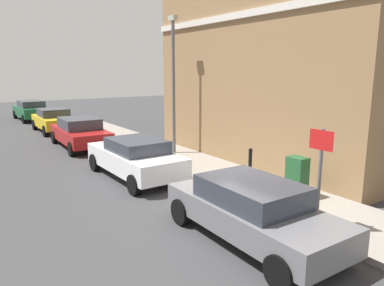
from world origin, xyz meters
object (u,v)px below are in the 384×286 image
object	(u,v)px
bollard_near_cabinet	(250,162)
lamppost	(173,80)
car_green	(31,110)
street_sign	(320,164)
car_yellow	(54,120)
car_white	(135,157)
utility_cabinet	(297,178)
car_red	(80,132)
car_grey	(252,210)

from	to	relation	value
bollard_near_cabinet	lamppost	size ratio (longest dim) A/B	0.18
car_green	street_sign	distance (m)	24.33
car_yellow	car_green	bearing A→B (deg)	0.87
bollard_near_cabinet	car_white	bearing A→B (deg)	137.04
lamppost	utility_cabinet	bearing A→B (deg)	-90.35
car_white	utility_cabinet	distance (m)	5.45
utility_cabinet	bollard_near_cabinet	world-z (taller)	utility_cabinet
car_red	utility_cabinet	world-z (taller)	car_red
car_grey	car_red	world-z (taller)	car_red
car_green	lamppost	world-z (taller)	lamppost
lamppost	car_green	bearing A→B (deg)	100.19
car_green	lamppost	bearing A→B (deg)	-171.15
street_sign	lamppost	world-z (taller)	lamppost
car_white	street_sign	size ratio (longest dim) A/B	1.92
car_white	car_green	bearing A→B (deg)	-0.90
car_green	utility_cabinet	distance (m)	22.77
car_white	car_yellow	size ratio (longest dim) A/B	1.10
car_yellow	street_sign	size ratio (longest dim) A/B	1.73
car_white	car_green	xyz separation A→B (m)	(-0.03, 17.91, 0.04)
car_yellow	lamppost	xyz separation A→B (m)	(2.75, -9.49, 2.57)
utility_cabinet	street_sign	bearing A→B (deg)	-128.09
car_green	utility_cabinet	xyz separation A→B (m)	(2.81, -22.60, -0.10)
car_grey	lamppost	distance (m)	8.68
car_grey	bollard_near_cabinet	xyz separation A→B (m)	(2.86, 3.09, -0.02)
car_red	street_sign	xyz separation A→B (m)	(1.48, -12.48, 0.91)
utility_cabinet	bollard_near_cabinet	size ratio (longest dim) A/B	1.11
car_green	car_yellow	bearing A→B (deg)	179.58
car_yellow	lamppost	world-z (taller)	lamppost
car_white	car_grey	bearing A→B (deg)	179.23
car_grey	lamppost	size ratio (longest dim) A/B	0.76
car_yellow	bollard_near_cabinet	bearing A→B (deg)	-168.86
car_green	bollard_near_cabinet	size ratio (longest dim) A/B	4.31
car_red	lamppost	world-z (taller)	lamppost
car_white	car_yellow	bearing A→B (deg)	-1.35
car_white	street_sign	world-z (taller)	street_sign
car_red	bollard_near_cabinet	distance (m)	9.27
car_grey	car_green	size ratio (longest dim) A/B	0.97
car_green	car_grey	bearing A→B (deg)	178.80
car_red	car_yellow	xyz separation A→B (m)	(0.08, 5.40, -0.01)
car_white	utility_cabinet	bearing A→B (deg)	-150.37
utility_cabinet	car_green	bearing A→B (deg)	97.09
car_green	utility_cabinet	size ratio (longest dim) A/B	3.89
utility_cabinet	car_grey	bearing A→B (deg)	-158.72
car_red	car_yellow	world-z (taller)	car_red
utility_cabinet	street_sign	size ratio (longest dim) A/B	0.50
car_white	lamppost	distance (m)	4.32
car_green	street_sign	bearing A→B (deg)	-177.78
car_white	car_red	world-z (taller)	car_red
car_white	lamppost	bearing A→B (deg)	-55.15
bollard_near_cabinet	street_sign	size ratio (longest dim) A/B	0.45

